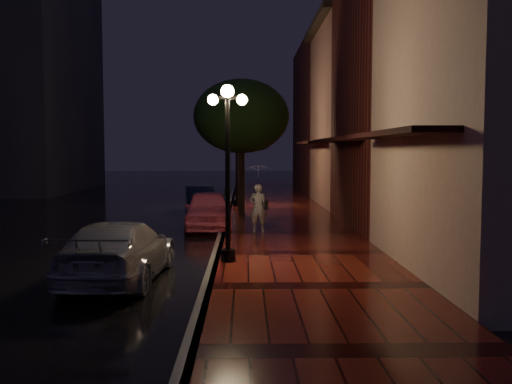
% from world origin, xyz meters
% --- Properties ---
extents(ground, '(120.00, 120.00, 0.00)m').
position_xyz_m(ground, '(0.00, 0.00, 0.00)').
color(ground, black).
rests_on(ground, ground).
extents(sidewalk, '(4.50, 60.00, 0.15)m').
position_xyz_m(sidewalk, '(2.25, 0.00, 0.07)').
color(sidewalk, '#410E0B').
rests_on(sidewalk, ground).
extents(curb, '(0.25, 60.00, 0.15)m').
position_xyz_m(curb, '(0.00, 0.00, 0.07)').
color(curb, '#595451').
rests_on(curb, ground).
extents(storefront_mid, '(5.00, 8.00, 11.00)m').
position_xyz_m(storefront_mid, '(7.00, 2.00, 5.50)').
color(storefront_mid, '#511914').
rests_on(storefront_mid, ground).
extents(storefront_far, '(5.00, 8.00, 9.00)m').
position_xyz_m(storefront_far, '(7.00, 10.00, 4.50)').
color(storefront_far, '#8C5951').
rests_on(storefront_far, ground).
extents(storefront_extra, '(5.00, 12.00, 10.00)m').
position_xyz_m(storefront_extra, '(7.00, 20.00, 5.00)').
color(storefront_extra, '#511914').
rests_on(storefront_extra, ground).
extents(streetlamp_near, '(0.96, 0.36, 4.31)m').
position_xyz_m(streetlamp_near, '(0.35, -5.00, 2.60)').
color(streetlamp_near, black).
rests_on(streetlamp_near, sidewalk).
extents(streetlamp_far, '(0.96, 0.36, 4.31)m').
position_xyz_m(streetlamp_far, '(0.35, 9.00, 2.60)').
color(streetlamp_far, black).
rests_on(streetlamp_far, sidewalk).
extents(street_tree, '(4.16, 4.16, 5.80)m').
position_xyz_m(street_tree, '(0.61, 5.99, 4.24)').
color(street_tree, black).
rests_on(street_tree, sidewalk).
extents(pink_car, '(1.94, 4.25, 1.41)m').
position_xyz_m(pink_car, '(-0.60, 1.95, 0.71)').
color(pink_car, '#EE627D').
rests_on(pink_car, ground).
extents(navy_car, '(1.78, 3.88, 1.23)m').
position_xyz_m(navy_car, '(-1.32, 7.26, 0.62)').
color(navy_car, black).
rests_on(navy_car, ground).
extents(silver_car, '(2.08, 4.69, 1.34)m').
position_xyz_m(silver_car, '(-2.01, -6.37, 0.67)').
color(silver_car, '#9A99A0').
rests_on(silver_car, ground).
extents(woman_with_umbrella, '(0.94, 0.96, 2.26)m').
position_xyz_m(woman_with_umbrella, '(1.21, 0.16, 1.65)').
color(woman_with_umbrella, white).
rests_on(woman_with_umbrella, sidewalk).
extents(parking_meter, '(0.16, 0.14, 1.50)m').
position_xyz_m(parking_meter, '(0.15, -0.28, 1.06)').
color(parking_meter, black).
rests_on(parking_meter, sidewalk).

